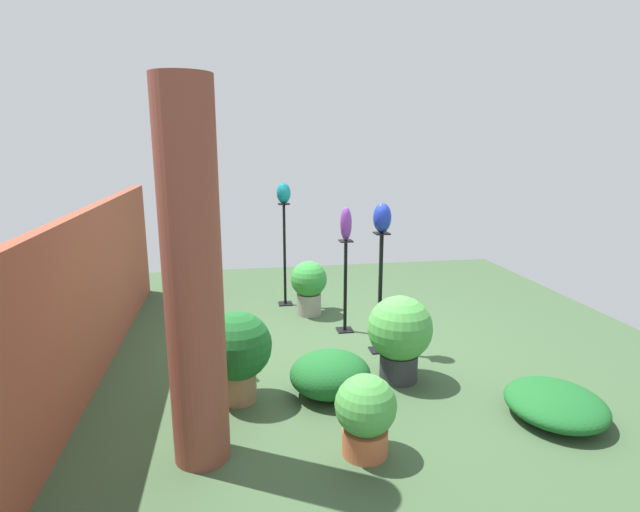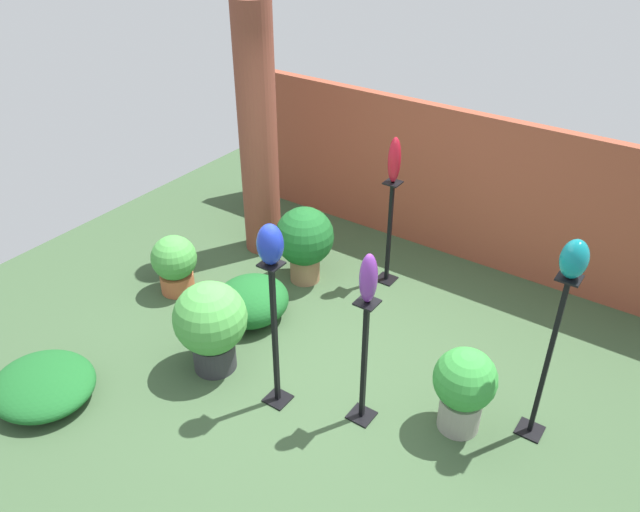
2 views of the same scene
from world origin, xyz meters
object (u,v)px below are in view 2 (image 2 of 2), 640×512
(art_vase_ruby, at_px, (394,160))
(art_vase_violet, at_px, (368,278))
(pedestal_cobalt, at_px, (275,342))
(potted_plant_front_left, at_px, (175,263))
(pedestal_ruby, at_px, (389,237))
(art_vase_cobalt, at_px, (270,244))
(pedestal_violet, at_px, (364,367))
(potted_plant_back_center, at_px, (304,240))
(potted_plant_near_pillar, at_px, (464,386))
(art_vase_teal, at_px, (574,259))
(pedestal_teal, at_px, (546,366))
(potted_plant_walkway_edge, at_px, (211,323))
(brick_pillar, at_px, (258,135))

(art_vase_ruby, xyz_separation_m, art_vase_violet, (0.82, -1.84, -0.03))
(pedestal_cobalt, relative_size, potted_plant_front_left, 2.15)
(pedestal_ruby, bearing_deg, art_vase_cobalt, -86.31)
(pedestal_cobalt, distance_m, art_vase_violet, 1.04)
(pedestal_violet, bearing_deg, potted_plant_back_center, 139.04)
(art_vase_cobalt, xyz_separation_m, potted_plant_near_pillar, (1.37, 0.60, -1.11))
(pedestal_violet, bearing_deg, art_vase_cobalt, -160.16)
(art_vase_cobalt, height_order, potted_plant_front_left, art_vase_cobalt)
(art_vase_teal, xyz_separation_m, art_vase_violet, (-1.19, -0.64, -0.26))
(pedestal_ruby, xyz_separation_m, pedestal_violet, (0.82, -1.84, -0.00))
(pedestal_teal, xyz_separation_m, potted_plant_back_center, (-2.75, 0.71, -0.19))
(art_vase_ruby, xyz_separation_m, potted_plant_back_center, (-0.74, -0.50, -0.91))
(potted_plant_near_pillar, bearing_deg, pedestal_violet, -152.71)
(art_vase_ruby, bearing_deg, art_vase_cobalt, -86.31)
(pedestal_violet, height_order, potted_plant_back_center, pedestal_violet)
(potted_plant_near_pillar, bearing_deg, potted_plant_walkway_edge, -164.07)
(pedestal_ruby, bearing_deg, pedestal_cobalt, -86.31)
(brick_pillar, relative_size, pedestal_cobalt, 2.01)
(brick_pillar, height_order, pedestal_violet, brick_pillar)
(pedestal_teal, bearing_deg, potted_plant_near_pillar, -150.85)
(pedestal_violet, relative_size, art_vase_cobalt, 3.59)
(art_vase_teal, relative_size, potted_plant_front_left, 0.45)
(art_vase_cobalt, distance_m, potted_plant_front_left, 2.30)
(potted_plant_back_center, height_order, potted_plant_front_left, potted_plant_back_center)
(art_vase_teal, distance_m, art_vase_violet, 1.38)
(pedestal_teal, xyz_separation_m, pedestal_violet, (-1.19, -0.64, -0.16))
(potted_plant_near_pillar, bearing_deg, art_vase_ruby, 135.46)
(potted_plant_walkway_edge, bearing_deg, potted_plant_near_pillar, 15.93)
(brick_pillar, relative_size, potted_plant_walkway_edge, 3.18)
(pedestal_cobalt, distance_m, potted_plant_near_pillar, 1.52)
(brick_pillar, distance_m, pedestal_cobalt, 2.63)
(potted_plant_front_left, bearing_deg, art_vase_teal, 3.50)
(art_vase_violet, xyz_separation_m, potted_plant_front_left, (-2.54, 0.41, -1.03))
(pedestal_violet, relative_size, potted_plant_front_left, 1.82)
(pedestal_ruby, bearing_deg, art_vase_teal, -30.97)
(pedestal_ruby, height_order, art_vase_teal, art_vase_teal)
(art_vase_teal, xyz_separation_m, art_vase_ruby, (-2.01, 1.21, -0.23))
(potted_plant_front_left, bearing_deg, pedestal_ruby, 39.80)
(art_vase_teal, relative_size, art_vase_cobalt, 0.88)
(pedestal_ruby, distance_m, art_vase_violet, 2.18)
(pedestal_ruby, xyz_separation_m, pedestal_cobalt, (0.13, -2.09, 0.10))
(pedestal_teal, relative_size, potted_plant_back_center, 1.75)
(pedestal_teal, relative_size, pedestal_cobalt, 1.08)
(pedestal_cobalt, relative_size, art_vase_ruby, 2.93)
(brick_pillar, bearing_deg, pedestal_cobalt, -48.23)
(pedestal_teal, bearing_deg, potted_plant_front_left, -176.50)
(pedestal_ruby, distance_m, art_vase_cobalt, 2.32)
(pedestal_cobalt, xyz_separation_m, potted_plant_near_pillar, (1.37, 0.60, -0.21))
(art_vase_violet, distance_m, potted_plant_back_center, 2.24)
(art_vase_violet, bearing_deg, art_vase_teal, 28.08)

